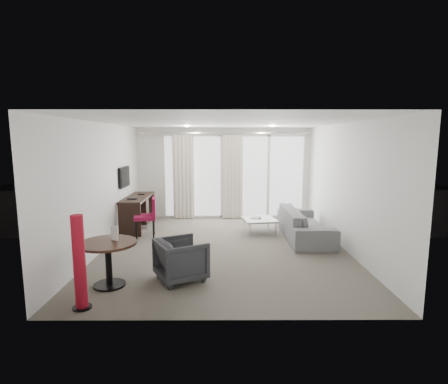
{
  "coord_description": "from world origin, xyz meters",
  "views": [
    {
      "loc": [
        -0.03,
        -7.12,
        2.25
      ],
      "look_at": [
        0.0,
        0.6,
        1.1
      ],
      "focal_mm": 28.0,
      "sensor_mm": 36.0,
      "label": 1
    }
  ],
  "objects_px": {
    "rattan_chair_a": "(245,198)",
    "red_lamp": "(79,262)",
    "desk": "(138,212)",
    "coffee_table": "(259,226)",
    "rattan_chair_b": "(275,196)",
    "round_table": "(109,264)",
    "tub_armchair": "(181,259)",
    "sofa": "(305,223)",
    "desk_chair": "(145,218)"
  },
  "relations": [
    {
      "from": "round_table",
      "to": "coffee_table",
      "type": "height_order",
      "value": "round_table"
    },
    {
      "from": "desk",
      "to": "rattan_chair_a",
      "type": "relative_size",
      "value": 2.08
    },
    {
      "from": "red_lamp",
      "to": "rattan_chair_b",
      "type": "height_order",
      "value": "red_lamp"
    },
    {
      "from": "round_table",
      "to": "rattan_chair_a",
      "type": "bearing_deg",
      "value": 66.89
    },
    {
      "from": "desk_chair",
      "to": "round_table",
      "type": "xyz_separation_m",
      "value": [
        0.04,
        -2.75,
        -0.12
      ]
    },
    {
      "from": "sofa",
      "to": "rattan_chair_a",
      "type": "relative_size",
      "value": 2.76
    },
    {
      "from": "rattan_chair_b",
      "to": "round_table",
      "type": "bearing_deg",
      "value": -123.71
    },
    {
      "from": "round_table",
      "to": "tub_armchair",
      "type": "distance_m",
      "value": 1.12
    },
    {
      "from": "coffee_table",
      "to": "rattan_chair_a",
      "type": "xyz_separation_m",
      "value": [
        -0.17,
        2.7,
        0.25
      ]
    },
    {
      "from": "desk_chair",
      "to": "sofa",
      "type": "height_order",
      "value": "desk_chair"
    },
    {
      "from": "round_table",
      "to": "coffee_table",
      "type": "bearing_deg",
      "value": 49.72
    },
    {
      "from": "desk_chair",
      "to": "round_table",
      "type": "height_order",
      "value": "desk_chair"
    },
    {
      "from": "desk",
      "to": "round_table",
      "type": "relative_size",
      "value": 1.99
    },
    {
      "from": "coffee_table",
      "to": "sofa",
      "type": "height_order",
      "value": "sofa"
    },
    {
      "from": "coffee_table",
      "to": "sofa",
      "type": "xyz_separation_m",
      "value": [
        1.0,
        -0.46,
        0.17
      ]
    },
    {
      "from": "desk_chair",
      "to": "tub_armchair",
      "type": "height_order",
      "value": "desk_chair"
    },
    {
      "from": "coffee_table",
      "to": "rattan_chair_b",
      "type": "bearing_deg",
      "value": 74.23
    },
    {
      "from": "red_lamp",
      "to": "tub_armchair",
      "type": "height_order",
      "value": "red_lamp"
    },
    {
      "from": "round_table",
      "to": "rattan_chair_a",
      "type": "distance_m",
      "value": 6.36
    },
    {
      "from": "desk",
      "to": "coffee_table",
      "type": "relative_size",
      "value": 2.28
    },
    {
      "from": "red_lamp",
      "to": "sofa",
      "type": "bearing_deg",
      "value": 41.99
    },
    {
      "from": "sofa",
      "to": "rattan_chair_a",
      "type": "height_order",
      "value": "rattan_chair_a"
    },
    {
      "from": "round_table",
      "to": "sofa",
      "type": "height_order",
      "value": "round_table"
    },
    {
      "from": "tub_armchair",
      "to": "round_table",
      "type": "bearing_deg",
      "value": 74.7
    },
    {
      "from": "round_table",
      "to": "desk",
      "type": "bearing_deg",
      "value": 96.47
    },
    {
      "from": "tub_armchair",
      "to": "red_lamp",
      "type": "bearing_deg",
      "value": 100.7
    },
    {
      "from": "coffee_table",
      "to": "desk_chair",
      "type": "bearing_deg",
      "value": -171.62
    },
    {
      "from": "tub_armchair",
      "to": "coffee_table",
      "type": "height_order",
      "value": "tub_armchair"
    },
    {
      "from": "round_table",
      "to": "tub_armchair",
      "type": "xyz_separation_m",
      "value": [
        1.09,
        0.24,
        -0.01
      ]
    },
    {
      "from": "desk",
      "to": "rattan_chair_a",
      "type": "distance_m",
      "value": 3.67
    },
    {
      "from": "red_lamp",
      "to": "tub_armchair",
      "type": "xyz_separation_m",
      "value": [
        1.23,
        0.98,
        -0.3
      ]
    },
    {
      "from": "tub_armchair",
      "to": "coffee_table",
      "type": "xyz_separation_m",
      "value": [
        1.58,
        2.9,
        -0.17
      ]
    },
    {
      "from": "desk_chair",
      "to": "rattan_chair_a",
      "type": "bearing_deg",
      "value": 41.33
    },
    {
      "from": "coffee_table",
      "to": "sofa",
      "type": "bearing_deg",
      "value": -24.98
    },
    {
      "from": "coffee_table",
      "to": "tub_armchair",
      "type": "bearing_deg",
      "value": -118.51
    },
    {
      "from": "red_lamp",
      "to": "coffee_table",
      "type": "height_order",
      "value": "red_lamp"
    },
    {
      "from": "desk_chair",
      "to": "rattan_chair_a",
      "type": "xyz_separation_m",
      "value": [
        2.54,
        3.1,
        -0.05
      ]
    },
    {
      "from": "desk",
      "to": "coffee_table",
      "type": "xyz_separation_m",
      "value": [
        3.08,
        -0.46,
        -0.24
      ]
    },
    {
      "from": "red_lamp",
      "to": "tub_armchair",
      "type": "bearing_deg",
      "value": 38.64
    },
    {
      "from": "rattan_chair_a",
      "to": "red_lamp",
      "type": "bearing_deg",
      "value": -107.97
    },
    {
      "from": "desk",
      "to": "rattan_chair_b",
      "type": "xyz_separation_m",
      "value": [
        3.9,
        2.46,
        0.03
      ]
    },
    {
      "from": "red_lamp",
      "to": "coffee_table",
      "type": "distance_m",
      "value": 4.82
    },
    {
      "from": "desk",
      "to": "rattan_chair_b",
      "type": "relative_size",
      "value": 1.98
    },
    {
      "from": "tub_armchair",
      "to": "rattan_chair_a",
      "type": "relative_size",
      "value": 0.89
    },
    {
      "from": "rattan_chair_a",
      "to": "coffee_table",
      "type": "bearing_deg",
      "value": -82.57
    },
    {
      "from": "tub_armchair",
      "to": "rattan_chair_a",
      "type": "bearing_deg",
      "value": -42.02
    },
    {
      "from": "desk",
      "to": "sofa",
      "type": "bearing_deg",
      "value": -12.74
    },
    {
      "from": "sofa",
      "to": "rattan_chair_b",
      "type": "height_order",
      "value": "rattan_chair_b"
    },
    {
      "from": "rattan_chair_a",
      "to": "sofa",
      "type": "bearing_deg",
      "value": -65.96
    },
    {
      "from": "desk",
      "to": "coffee_table",
      "type": "bearing_deg",
      "value": -8.45
    }
  ]
}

